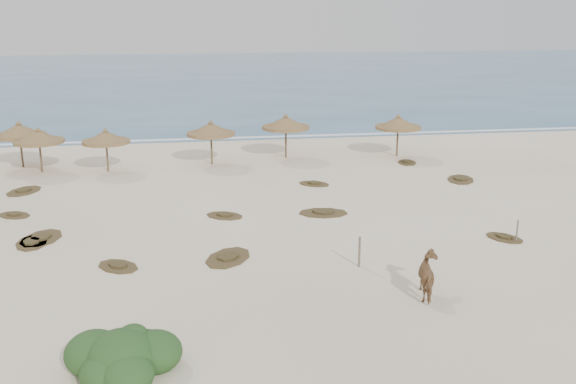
% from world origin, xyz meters
% --- Properties ---
extents(ground, '(160.00, 160.00, 0.00)m').
position_xyz_m(ground, '(0.00, 0.00, 0.00)').
color(ground, '#FBE9CE').
rests_on(ground, ground).
extents(ocean, '(200.00, 100.00, 0.01)m').
position_xyz_m(ocean, '(0.00, 75.00, 0.00)').
color(ocean, '#28597A').
rests_on(ocean, ground).
extents(foam_line, '(70.00, 0.60, 0.01)m').
position_xyz_m(foam_line, '(0.00, 26.00, 0.00)').
color(foam_line, white).
rests_on(foam_line, ground).
extents(palapa_0, '(3.30, 3.30, 3.06)m').
position_xyz_m(palapa_0, '(-14.01, 18.40, 2.37)').
color(palapa_0, brown).
rests_on(palapa_0, ground).
extents(palapa_1, '(4.07, 4.07, 2.89)m').
position_xyz_m(palapa_1, '(-12.48, 16.79, 2.24)').
color(palapa_1, brown).
rests_on(palapa_1, ground).
extents(palapa_2, '(3.78, 3.78, 2.81)m').
position_xyz_m(palapa_2, '(-8.37, 16.35, 2.18)').
color(palapa_2, brown).
rests_on(palapa_2, ground).
extents(palapa_3, '(3.87, 3.87, 2.98)m').
position_xyz_m(palapa_3, '(-1.79, 17.39, 2.31)').
color(palapa_3, brown).
rests_on(palapa_3, ground).
extents(palapa_4, '(3.90, 3.90, 3.09)m').
position_xyz_m(palapa_4, '(3.35, 18.57, 2.40)').
color(palapa_4, brown).
rests_on(palapa_4, ground).
extents(palapa_5, '(3.57, 3.57, 2.99)m').
position_xyz_m(palapa_5, '(11.09, 17.82, 2.32)').
color(palapa_5, brown).
rests_on(palapa_5, ground).
extents(horse, '(1.14, 1.95, 1.55)m').
position_xyz_m(horse, '(5.21, -4.21, 0.78)').
color(horse, olive).
rests_on(horse, ground).
extents(fence_post_near, '(0.11, 0.11, 1.27)m').
position_xyz_m(fence_post_near, '(3.40, -1.17, 0.64)').
color(fence_post_near, '#6A604F').
rests_on(fence_post_near, ground).
extents(fence_post_far, '(0.08, 0.08, 1.04)m').
position_xyz_m(fence_post_far, '(10.97, 0.47, 0.52)').
color(fence_post_far, '#6A604F').
rests_on(fence_post_far, ground).
extents(bush, '(3.35, 2.95, 1.50)m').
position_xyz_m(bush, '(-5.21, -7.74, 0.49)').
color(bush, '#2C5223').
rests_on(bush, ground).
extents(scrub_0, '(1.54, 2.20, 0.16)m').
position_xyz_m(scrub_0, '(-10.20, 3.53, 0.05)').
color(scrub_0, brown).
rests_on(scrub_0, ground).
extents(scrub_1, '(2.21, 2.84, 0.16)m').
position_xyz_m(scrub_1, '(-9.91, 4.06, 0.05)').
color(scrub_1, brown).
rests_on(scrub_1, ground).
extents(scrub_2, '(2.29, 2.06, 0.16)m').
position_xyz_m(scrub_2, '(-1.58, 6.11, 0.05)').
color(scrub_2, brown).
rests_on(scrub_2, ground).
extents(scrub_3, '(2.69, 1.95, 0.16)m').
position_xyz_m(scrub_3, '(3.38, 5.84, 0.05)').
color(scrub_3, brown).
rests_on(scrub_3, ground).
extents(scrub_4, '(1.91, 2.08, 0.16)m').
position_xyz_m(scrub_4, '(10.71, 1.02, 0.05)').
color(scrub_4, brown).
rests_on(scrub_4, ground).
extents(scrub_5, '(2.35, 2.80, 0.16)m').
position_xyz_m(scrub_5, '(12.89, 11.00, 0.05)').
color(scrub_5, brown).
rests_on(scrub_5, ground).
extents(scrub_6, '(2.37, 2.78, 0.16)m').
position_xyz_m(scrub_6, '(-12.56, 12.27, 0.05)').
color(scrub_6, brown).
rests_on(scrub_6, ground).
extents(scrub_7, '(2.22, 2.03, 0.16)m').
position_xyz_m(scrub_7, '(3.97, 11.35, 0.05)').
color(scrub_7, brown).
rests_on(scrub_7, ground).
extents(scrub_8, '(2.05, 1.86, 0.16)m').
position_xyz_m(scrub_8, '(-11.97, 7.77, 0.05)').
color(scrub_8, brown).
rests_on(scrub_8, ground).
extents(scrub_9, '(2.69, 3.01, 0.16)m').
position_xyz_m(scrub_9, '(-1.75, 0.50, 0.05)').
color(scrub_9, brown).
rests_on(scrub_9, ground).
extents(scrub_10, '(1.59, 2.07, 0.16)m').
position_xyz_m(scrub_10, '(11.14, 15.73, 0.05)').
color(scrub_10, brown).
rests_on(scrub_10, ground).
extents(scrub_11, '(2.24, 2.22, 0.16)m').
position_xyz_m(scrub_11, '(-6.16, 0.23, 0.05)').
color(scrub_11, brown).
rests_on(scrub_11, ground).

